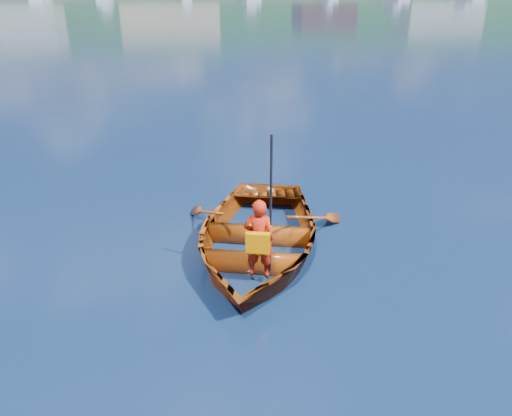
# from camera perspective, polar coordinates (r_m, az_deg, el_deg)

# --- Properties ---
(ground) EXTENTS (600.00, 600.00, 0.00)m
(ground) POSITION_cam_1_polar(r_m,az_deg,el_deg) (8.34, 9.56, -4.78)
(ground) COLOR #133047
(ground) RESTS_ON ground
(rowboat) EXTENTS (3.87, 4.69, 0.84)m
(rowboat) POSITION_cam_1_polar(r_m,az_deg,el_deg) (8.09, -0.01, -3.20)
(rowboat) COLOR brown
(rowboat) RESTS_ON ground
(child_paddler) EXTENTS (0.50, 0.41, 2.09)m
(child_paddler) POSITION_cam_1_polar(r_m,az_deg,el_deg) (7.08, 0.34, -3.50)
(child_paddler) COLOR red
(child_paddler) RESTS_ON ground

